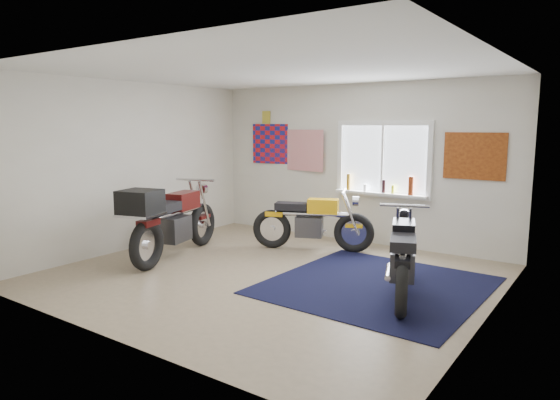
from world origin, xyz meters
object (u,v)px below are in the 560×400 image
Objects in this scene: yellow_triumph at (312,223)px; maroon_tourer at (170,220)px; black_chrome_bike at (402,259)px; navy_rug at (376,285)px.

maroon_tourer is at bearing -152.42° from yellow_triumph.
yellow_triumph is 0.98× the size of black_chrome_bike.
navy_rug is 3.18m from maroon_tourer.
black_chrome_bike is 3.49m from maroon_tourer.
navy_rug is 0.62m from black_chrome_bike.
black_chrome_bike is (2.02, -1.27, 0.01)m from yellow_triumph.
maroon_tourer is (-3.06, -0.62, 0.60)m from navy_rug.
black_chrome_bike is (0.40, -0.18, 0.44)m from navy_rug.
yellow_triumph reaches higher than navy_rug.
maroon_tourer is (-3.46, -0.44, 0.15)m from black_chrome_bike.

